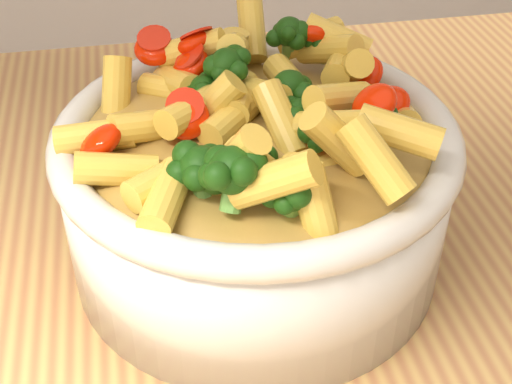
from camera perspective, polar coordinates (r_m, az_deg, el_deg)
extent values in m
cube|color=tan|center=(0.52, 5.34, -8.21)|extent=(1.20, 0.80, 0.04)
cylinder|color=silver|center=(0.48, 0.00, -0.47)|extent=(0.25, 0.25, 0.10)
ellipsoid|color=silver|center=(0.50, 0.00, -3.29)|extent=(0.23, 0.23, 0.04)
torus|color=silver|center=(0.45, 0.00, 4.55)|extent=(0.26, 0.26, 0.02)
ellipsoid|color=gold|center=(0.45, 0.00, 4.55)|extent=(0.22, 0.22, 0.03)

